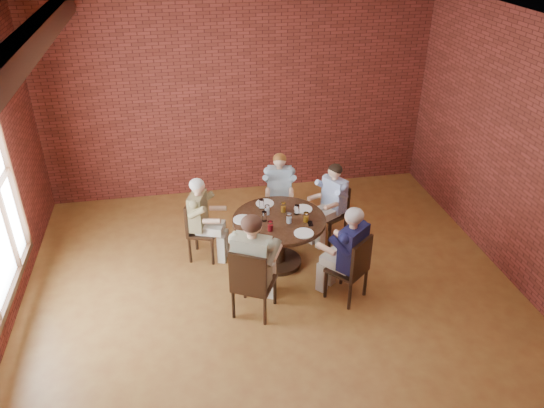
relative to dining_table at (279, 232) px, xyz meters
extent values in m
plane|color=olive|center=(-0.21, -1.10, -0.53)|extent=(7.00, 7.00, 0.00)
plane|color=white|center=(-0.21, -1.10, 2.87)|extent=(7.00, 7.00, 0.00)
plane|color=maroon|center=(-0.21, 2.40, 1.17)|extent=(7.00, 0.00, 7.00)
cube|color=black|center=(-2.66, -1.10, 2.74)|extent=(0.22, 6.90, 0.26)
cube|color=black|center=(-3.38, -0.70, -0.02)|extent=(0.10, 2.16, 0.08)
cube|color=black|center=(-3.38, 0.34, 1.12)|extent=(0.10, 0.08, 2.20)
cylinder|color=black|center=(0.00, 0.00, -0.50)|extent=(0.64, 0.64, 0.06)
cylinder|color=black|center=(0.00, 0.00, -0.18)|extent=(0.18, 0.18, 0.64)
cylinder|color=#3E2416|center=(0.00, 0.00, 0.20)|extent=(1.28, 1.28, 0.05)
cube|color=black|center=(0.89, 0.48, -0.10)|extent=(0.52, 0.52, 0.04)
cube|color=black|center=(1.04, 0.57, 0.14)|extent=(0.22, 0.36, 0.44)
cylinder|color=black|center=(0.67, 0.55, -0.32)|extent=(0.04, 0.04, 0.41)
cylinder|color=black|center=(0.82, 0.26, -0.32)|extent=(0.04, 0.04, 0.41)
cylinder|color=black|center=(0.95, 0.70, -0.32)|extent=(0.04, 0.04, 0.41)
cylinder|color=black|center=(1.11, 0.42, -0.32)|extent=(0.04, 0.04, 0.41)
cube|color=black|center=(0.20, 0.96, -0.10)|extent=(0.46, 0.46, 0.04)
cube|color=black|center=(0.23, 1.13, 0.14)|extent=(0.39, 0.12, 0.44)
cylinder|color=black|center=(0.00, 0.83, -0.32)|extent=(0.04, 0.04, 0.41)
cylinder|color=black|center=(0.32, 0.77, -0.32)|extent=(0.04, 0.04, 0.41)
cylinder|color=black|center=(0.07, 1.15, -0.32)|extent=(0.04, 0.04, 0.41)
cylinder|color=black|center=(0.39, 1.09, -0.32)|extent=(0.04, 0.04, 0.41)
cube|color=black|center=(-1.03, 0.36, -0.10)|extent=(0.50, 0.50, 0.04)
cube|color=black|center=(-1.20, 0.42, 0.15)|extent=(0.17, 0.38, 0.45)
cylinder|color=black|center=(-0.93, 0.15, -0.32)|extent=(0.04, 0.04, 0.41)
cylinder|color=black|center=(-0.82, 0.47, -0.32)|extent=(0.04, 0.04, 0.41)
cylinder|color=black|center=(-1.24, 0.26, -0.32)|extent=(0.04, 0.04, 0.41)
cylinder|color=black|center=(-1.13, 0.58, -0.32)|extent=(0.04, 0.04, 0.41)
cube|color=black|center=(-0.50, -0.94, -0.10)|extent=(0.63, 0.63, 0.04)
cube|color=black|center=(-0.60, -1.13, 0.19)|extent=(0.43, 0.26, 0.54)
cylinder|color=black|center=(-0.22, -0.85, -0.32)|extent=(0.04, 0.04, 0.41)
cylinder|color=black|center=(-0.58, -0.66, -0.32)|extent=(0.04, 0.04, 0.41)
cylinder|color=black|center=(-0.42, -1.21, -0.32)|extent=(0.04, 0.04, 0.41)
cylinder|color=black|center=(-0.78, -1.02, -0.32)|extent=(0.04, 0.04, 0.41)
cube|color=black|center=(0.71, -0.87, -0.10)|extent=(0.60, 0.60, 0.04)
cube|color=black|center=(0.83, -1.02, 0.17)|extent=(0.36, 0.30, 0.49)
cylinder|color=black|center=(0.74, -0.61, -0.32)|extent=(0.04, 0.04, 0.41)
cylinder|color=black|center=(0.45, -0.85, -0.32)|extent=(0.04, 0.04, 0.41)
cylinder|color=black|center=(0.97, -0.90, -0.32)|extent=(0.04, 0.04, 0.41)
cylinder|color=black|center=(0.68, -1.13, -0.32)|extent=(0.04, 0.04, 0.41)
cylinder|color=white|center=(0.38, 0.18, 0.23)|extent=(0.26, 0.26, 0.01)
cylinder|color=white|center=(-0.12, 0.44, 0.23)|extent=(0.26, 0.26, 0.01)
cylinder|color=white|center=(-0.50, 0.05, 0.23)|extent=(0.26, 0.26, 0.01)
cylinder|color=white|center=(0.24, -0.44, 0.23)|extent=(0.26, 0.26, 0.01)
cylinder|color=white|center=(0.26, 0.07, 0.29)|extent=(0.07, 0.07, 0.14)
cylinder|color=white|center=(0.09, 0.17, 0.29)|extent=(0.07, 0.07, 0.14)
cylinder|color=white|center=(-0.19, 0.32, 0.29)|extent=(0.07, 0.07, 0.14)
cylinder|color=white|center=(-0.14, 0.14, 0.29)|extent=(0.07, 0.07, 0.14)
cylinder|color=white|center=(-0.21, -0.02, 0.29)|extent=(0.07, 0.07, 0.14)
cylinder|color=white|center=(-0.17, -0.28, 0.29)|extent=(0.07, 0.07, 0.14)
cylinder|color=white|center=(0.11, -0.13, 0.29)|extent=(0.07, 0.07, 0.14)
cylinder|color=white|center=(0.34, -0.14, 0.29)|extent=(0.07, 0.07, 0.14)
cube|color=black|center=(0.38, -0.22, 0.23)|extent=(0.08, 0.13, 0.01)
camera|label=1|loc=(-1.25, -6.08, 3.98)|focal=35.00mm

